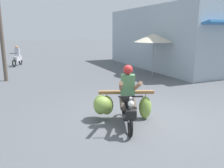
% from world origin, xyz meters
% --- Properties ---
extents(ground_plane, '(120.00, 120.00, 0.00)m').
position_xyz_m(ground_plane, '(0.00, 0.00, 0.00)').
color(ground_plane, '#56595E').
extents(motorbike_main_loaded, '(1.66, 1.83, 1.58)m').
position_xyz_m(motorbike_main_loaded, '(-0.67, 0.12, 0.53)').
color(motorbike_main_loaded, black).
rests_on(motorbike_main_loaded, ground).
extents(motorbike_distant_ahead_left, '(0.80, 1.52, 1.40)m').
position_xyz_m(motorbike_distant_ahead_left, '(-2.83, 12.17, 0.57)').
color(motorbike_distant_ahead_left, black).
rests_on(motorbike_distant_ahead_left, ground).
extents(shopfront_building, '(3.91, 9.93, 3.85)m').
position_xyz_m(shopfront_building, '(6.46, 7.65, 1.93)').
color(shopfront_building, '#9EADB7').
rests_on(shopfront_building, ground).
extents(market_umbrella_near_shop, '(2.13, 2.13, 2.26)m').
position_xyz_m(market_umbrella_near_shop, '(3.90, 5.47, 2.03)').
color(market_umbrella_near_shop, '#99999E').
rests_on(market_umbrella_near_shop, ground).
extents(utility_pole, '(0.18, 0.18, 5.07)m').
position_xyz_m(utility_pole, '(-3.53, 7.03, 2.54)').
color(utility_pole, brown).
rests_on(utility_pole, ground).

